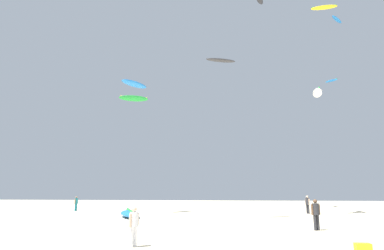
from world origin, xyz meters
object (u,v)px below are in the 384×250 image
object	(u,v)px
cooler_box	(363,248)
kite_aloft_2	(221,60)
person_right	(316,212)
person_foreground	(134,223)
kite_aloft_6	(324,7)
kite_aloft_5	(331,81)
kite_aloft_7	(260,0)
person_midground	(308,203)
kite_grounded_near	(130,214)
kite_aloft_1	(134,98)
kite_aloft_3	(317,93)
person_left	(76,202)
kite_aloft_0	(134,84)
kite_aloft_4	(337,19)

from	to	relation	value
cooler_box	kite_aloft_2	xyz separation A→B (m)	(-5.33, 12.74, 12.78)
person_right	cooler_box	distance (m)	6.74
person_foreground	kite_aloft_6	size ratio (longest dim) A/B	0.64
kite_aloft_5	kite_aloft_7	xyz separation A→B (m)	(-12.04, -11.27, 7.98)
person_foreground	person_midground	size ratio (longest dim) A/B	0.94
person_midground	kite_aloft_5	bearing A→B (deg)	32.08
kite_grounded_near	kite_aloft_6	size ratio (longest dim) A/B	2.14
person_midground	kite_aloft_1	xyz separation A→B (m)	(-20.16, 9.12, 13.54)
person_foreground	kite_aloft_5	distance (m)	47.39
kite_aloft_3	kite_aloft_6	bearing A→B (deg)	-83.68
person_right	kite_aloft_2	distance (m)	14.41
person_midground	kite_aloft_3	distance (m)	11.19
person_midground	kite_aloft_2	xyz separation A→B (m)	(-8.03, -7.37, 11.95)
person_right	kite_aloft_7	bearing A→B (deg)	-21.71
kite_aloft_5	person_midground	bearing A→B (deg)	-116.31
kite_grounded_near	cooler_box	world-z (taller)	kite_grounded_near
person_left	kite_aloft_1	size ratio (longest dim) A/B	0.38
person_right	kite_aloft_6	size ratio (longest dim) A/B	0.69
kite_aloft_5	kite_aloft_6	size ratio (longest dim) A/B	0.77
person_midground	person_left	size ratio (longest dim) A/B	1.10
person_right	kite_aloft_3	xyz separation A→B (m)	(4.39, 13.64, 11.02)
kite_aloft_3	kite_aloft_0	bearing A→B (deg)	-174.51
kite_grounded_near	kite_aloft_0	distance (m)	13.41
kite_aloft_5	kite_aloft_7	distance (m)	18.31
kite_aloft_5	kite_aloft_1	bearing A→B (deg)	-162.17
kite_aloft_0	kite_aloft_1	world-z (taller)	kite_aloft_1
kite_aloft_4	kite_aloft_6	distance (m)	13.91
kite_aloft_3	kite_aloft_7	xyz separation A→B (m)	(-4.59, 7.08, 15.16)
kite_aloft_2	kite_aloft_5	distance (m)	31.75
person_right	person_midground	bearing A→B (deg)	-33.46
kite_grounded_near	cooler_box	distance (m)	19.52
person_midground	kite_aloft_2	size ratio (longest dim) A/B	0.63
cooler_box	person_midground	bearing A→B (deg)	82.34
kite_aloft_4	kite_aloft_2	bearing A→B (deg)	-133.44
person_right	cooler_box	size ratio (longest dim) A/B	3.12
person_midground	kite_aloft_0	world-z (taller)	kite_aloft_0
person_foreground	cooler_box	distance (m)	8.94
cooler_box	kite_aloft_7	bearing A→B (deg)	90.32
person_left	kite_grounded_near	distance (m)	10.96
kite_aloft_3	kite_aloft_4	xyz separation A→B (m)	(5.67, 8.72, 12.61)
person_left	person_right	xyz separation A→B (m)	(21.32, -15.08, 0.12)
person_foreground	kite_aloft_0	world-z (taller)	kite_aloft_0
kite_aloft_1	kite_aloft_7	distance (m)	21.53
kite_aloft_3	person_foreground	bearing A→B (deg)	-123.55
kite_aloft_7	person_midground	bearing A→B (deg)	-68.60
person_midground	kite_grounded_near	distance (m)	16.89
kite_aloft_0	kite_aloft_5	world-z (taller)	kite_aloft_5
person_foreground	person_left	xyz separation A→B (m)	(-12.37, 21.54, -0.03)
cooler_box	kite_grounded_near	bearing A→B (deg)	132.44
person_midground	kite_aloft_4	bearing A→B (deg)	18.74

